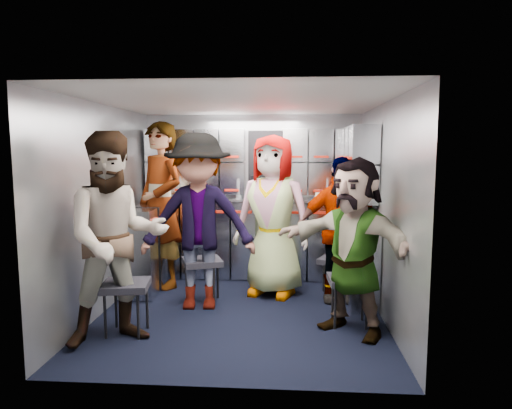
# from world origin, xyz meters

# --- Properties ---
(floor) EXTENTS (3.00, 3.00, 0.00)m
(floor) POSITION_xyz_m (0.00, 0.00, 0.00)
(floor) COLOR black
(floor) RESTS_ON ground
(wall_back) EXTENTS (2.80, 0.04, 2.10)m
(wall_back) POSITION_xyz_m (0.00, 1.50, 1.05)
(wall_back) COLOR #8E949B
(wall_back) RESTS_ON ground
(wall_left) EXTENTS (0.04, 3.00, 2.10)m
(wall_left) POSITION_xyz_m (-1.40, 0.00, 1.05)
(wall_left) COLOR #8E949B
(wall_left) RESTS_ON ground
(wall_right) EXTENTS (0.04, 3.00, 2.10)m
(wall_right) POSITION_xyz_m (1.40, 0.00, 1.05)
(wall_right) COLOR #8E949B
(wall_right) RESTS_ON ground
(ceiling) EXTENTS (2.80, 3.00, 0.02)m
(ceiling) POSITION_xyz_m (0.00, 0.00, 2.10)
(ceiling) COLOR silver
(ceiling) RESTS_ON wall_back
(cart_bank_back) EXTENTS (2.68, 0.38, 0.99)m
(cart_bank_back) POSITION_xyz_m (0.00, 1.29, 0.49)
(cart_bank_back) COLOR #A0A6B0
(cart_bank_back) RESTS_ON ground
(cart_bank_left) EXTENTS (0.38, 0.76, 0.99)m
(cart_bank_left) POSITION_xyz_m (-1.19, 0.56, 0.49)
(cart_bank_left) COLOR #A0A6B0
(cart_bank_left) RESTS_ON ground
(counter) EXTENTS (2.68, 0.42, 0.03)m
(counter) POSITION_xyz_m (0.00, 1.29, 1.01)
(counter) COLOR #ADAFB4
(counter) RESTS_ON cart_bank_back
(locker_bank_back) EXTENTS (2.68, 0.28, 0.82)m
(locker_bank_back) POSITION_xyz_m (0.00, 1.35, 1.49)
(locker_bank_back) COLOR #A0A6B0
(locker_bank_back) RESTS_ON wall_back
(locker_bank_right) EXTENTS (0.28, 1.00, 0.82)m
(locker_bank_right) POSITION_xyz_m (1.25, 0.70, 1.49)
(locker_bank_right) COLOR #A0A6B0
(locker_bank_right) RESTS_ON wall_right
(right_cabinet) EXTENTS (0.28, 1.20, 1.00)m
(right_cabinet) POSITION_xyz_m (1.25, 0.60, 0.50)
(right_cabinet) COLOR #A0A6B0
(right_cabinet) RESTS_ON ground
(coffee_niche) EXTENTS (0.46, 0.16, 0.84)m
(coffee_niche) POSITION_xyz_m (0.18, 1.41, 1.47)
(coffee_niche) COLOR black
(coffee_niche) RESTS_ON wall_back
(red_latch_strip) EXTENTS (2.60, 0.02, 0.03)m
(red_latch_strip) POSITION_xyz_m (0.00, 1.09, 0.88)
(red_latch_strip) COLOR #98170A
(red_latch_strip) RESTS_ON cart_bank_back
(jump_seat_near_left) EXTENTS (0.45, 0.44, 0.47)m
(jump_seat_near_left) POSITION_xyz_m (-0.97, -0.62, 0.42)
(jump_seat_near_left) COLOR black
(jump_seat_near_left) RESTS_ON ground
(jump_seat_mid_left) EXTENTS (0.50, 0.49, 0.47)m
(jump_seat_mid_left) POSITION_xyz_m (-0.45, 0.30, 0.42)
(jump_seat_mid_left) COLOR black
(jump_seat_mid_left) RESTS_ON ground
(jump_seat_center) EXTENTS (0.38, 0.36, 0.42)m
(jump_seat_center) POSITION_xyz_m (0.30, 0.80, 0.37)
(jump_seat_center) COLOR black
(jump_seat_center) RESTS_ON ground
(jump_seat_mid_right) EXTENTS (0.47, 0.46, 0.43)m
(jump_seat_mid_right) POSITION_xyz_m (1.02, 0.63, 0.38)
(jump_seat_mid_right) COLOR black
(jump_seat_mid_right) RESTS_ON ground
(jump_seat_near_right) EXTENTS (0.41, 0.39, 0.46)m
(jump_seat_near_right) POSITION_xyz_m (1.05, -0.27, 0.41)
(jump_seat_near_right) COLOR black
(jump_seat_near_right) RESTS_ON ground
(attendant_standing) EXTENTS (0.86, 0.82, 1.98)m
(attendant_standing) POSITION_xyz_m (-1.05, 0.84, 0.99)
(attendant_standing) COLOR black
(attendant_standing) RESTS_ON ground
(attendant_arc_a) EXTENTS (1.09, 1.02, 1.80)m
(attendant_arc_a) POSITION_xyz_m (-0.97, -0.80, 0.90)
(attendant_arc_a) COLOR black
(attendant_arc_a) RESTS_ON ground
(attendant_arc_b) EXTENTS (1.23, 0.78, 1.82)m
(attendant_arc_b) POSITION_xyz_m (-0.45, 0.12, 0.91)
(attendant_arc_b) COLOR black
(attendant_arc_b) RESTS_ON ground
(attendant_arc_c) EXTENTS (1.02, 0.82, 1.81)m
(attendant_arc_c) POSITION_xyz_m (0.30, 0.62, 0.91)
(attendant_arc_c) COLOR black
(attendant_arc_c) RESTS_ON ground
(attendant_arc_d) EXTENTS (0.93, 0.41, 1.57)m
(attendant_arc_d) POSITION_xyz_m (1.02, 0.45, 0.79)
(attendant_arc_d) COLOR black
(attendant_arc_d) RESTS_ON ground
(attendant_arc_e) EXTENTS (1.44, 1.29, 1.58)m
(attendant_arc_e) POSITION_xyz_m (1.05, -0.45, 0.79)
(attendant_arc_e) COLOR black
(attendant_arc_e) RESTS_ON ground
(bottle_left) EXTENTS (0.07, 0.07, 0.27)m
(bottle_left) POSITION_xyz_m (-0.91, 1.24, 1.17)
(bottle_left) COLOR white
(bottle_left) RESTS_ON counter
(bottle_mid) EXTENTS (0.07, 0.07, 0.25)m
(bottle_mid) POSITION_xyz_m (-0.16, 1.24, 1.16)
(bottle_mid) COLOR white
(bottle_mid) RESTS_ON counter
(bottle_right) EXTENTS (0.06, 0.06, 0.26)m
(bottle_right) POSITION_xyz_m (0.95, 1.24, 1.16)
(bottle_right) COLOR white
(bottle_right) RESTS_ON counter
(cup_left) EXTENTS (0.08, 0.08, 0.10)m
(cup_left) POSITION_xyz_m (-0.55, 1.23, 1.08)
(cup_left) COLOR beige
(cup_left) RESTS_ON counter
(cup_right) EXTENTS (0.08, 0.08, 0.09)m
(cup_right) POSITION_xyz_m (0.84, 1.23, 1.08)
(cup_right) COLOR beige
(cup_right) RESTS_ON counter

